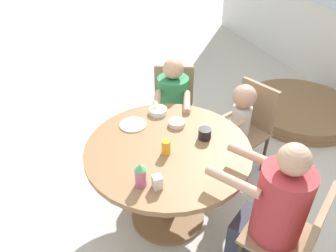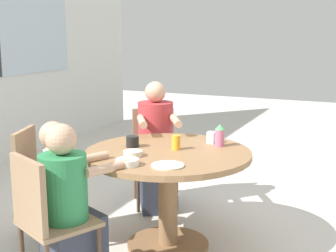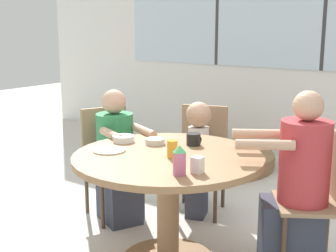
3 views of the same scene
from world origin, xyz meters
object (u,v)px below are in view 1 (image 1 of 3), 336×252
(chair_for_man_blue_shirt, at_px, (296,235))
(bowl_white_shallow, at_px, (158,111))
(person_man_blue_shirt, at_px, (270,222))
(person_toddler, at_px, (238,130))
(person_woman_green_shirt, at_px, (173,116))
(sippy_cup, at_px, (140,175))
(bowl_cereal, at_px, (177,123))
(chair_for_toddler, at_px, (249,122))
(juice_glass, at_px, (166,147))
(chair_for_woman_green_shirt, at_px, (173,103))
(coffee_mug, at_px, (205,134))
(milk_carton_small, at_px, (157,182))
(folded_table_stack, at_px, (299,109))

(chair_for_man_blue_shirt, distance_m, bowl_white_shallow, 1.35)
(person_man_blue_shirt, relative_size, person_toddler, 1.22)
(person_woman_green_shirt, bearing_deg, sippy_cup, 82.99)
(person_man_blue_shirt, bearing_deg, bowl_cereal, 74.27)
(bowl_white_shallow, bearing_deg, person_woman_green_shirt, 139.74)
(chair_for_toddler, bearing_deg, bowl_cereal, 77.85)
(chair_for_man_blue_shirt, height_order, person_man_blue_shirt, person_man_blue_shirt)
(person_woman_green_shirt, bearing_deg, juice_glass, 89.37)
(chair_for_woman_green_shirt, relative_size, bowl_cereal, 6.68)
(person_man_blue_shirt, relative_size, sippy_cup, 6.93)
(person_woman_green_shirt, bearing_deg, bowl_cereal, 95.76)
(person_woman_green_shirt, bearing_deg, coffee_mug, 110.98)
(person_woman_green_shirt, relative_size, milk_carton_small, 11.52)
(bowl_white_shallow, distance_m, bowl_cereal, 0.23)
(juice_glass, height_order, milk_carton_small, juice_glass)
(chair_for_toddler, bearing_deg, person_toddler, 90.00)
(juice_glass, bearing_deg, milk_carton_small, -29.91)
(milk_carton_small, bearing_deg, person_man_blue_shirt, 62.13)
(chair_for_toddler, xyz_separation_m, milk_carton_small, (0.67, -1.11, 0.26))
(person_woman_green_shirt, relative_size, folded_table_stack, 0.78)
(chair_for_man_blue_shirt, relative_size, person_toddler, 0.93)
(person_man_blue_shirt, xyz_separation_m, coffee_mug, (-0.68, -0.14, 0.26))
(milk_carton_small, height_order, folded_table_stack, milk_carton_small)
(chair_for_man_blue_shirt, bearing_deg, juice_glass, 93.82)
(chair_for_man_blue_shirt, xyz_separation_m, sippy_cup, (-0.53, -0.80, 0.30))
(person_toddler, relative_size, coffee_mug, 9.25)
(person_woman_green_shirt, relative_size, coffee_mug, 10.31)
(milk_carton_small, bearing_deg, bowl_cereal, 147.68)
(folded_table_stack, bearing_deg, bowl_white_shallow, -77.43)
(chair_for_man_blue_shirt, bearing_deg, sippy_cup, 114.34)
(milk_carton_small, relative_size, folded_table_stack, 0.07)
(coffee_mug, bearing_deg, juice_glass, -79.47)
(chair_for_man_blue_shirt, relative_size, juice_glass, 8.21)
(coffee_mug, relative_size, folded_table_stack, 0.08)
(person_woman_green_shirt, bearing_deg, milk_carton_small, 87.96)
(chair_for_woman_green_shirt, relative_size, juice_glass, 8.21)
(juice_glass, height_order, bowl_cereal, juice_glass)
(person_man_blue_shirt, relative_size, milk_carton_small, 12.66)
(coffee_mug, bearing_deg, person_man_blue_shirt, 11.56)
(milk_carton_small, bearing_deg, person_woman_green_shirt, 153.80)
(person_toddler, distance_m, juice_glass, 0.92)
(chair_for_toddler, height_order, person_toddler, person_toddler)
(person_man_blue_shirt, distance_m, coffee_mug, 0.74)
(coffee_mug, relative_size, sippy_cup, 0.61)
(chair_for_toddler, xyz_separation_m, folded_table_stack, (-0.55, 1.13, -0.44))
(person_toddler, bearing_deg, chair_for_toddler, -90.00)
(juice_glass, height_order, bowl_white_shallow, juice_glass)
(person_man_blue_shirt, height_order, sippy_cup, person_man_blue_shirt)
(person_man_blue_shirt, bearing_deg, juice_glass, 94.64)
(chair_for_woman_green_shirt, height_order, bowl_white_shallow, chair_for_woman_green_shirt)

